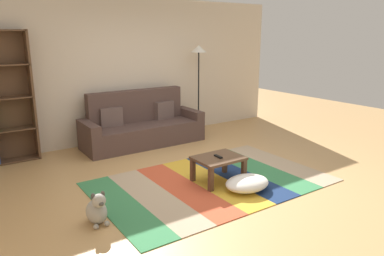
% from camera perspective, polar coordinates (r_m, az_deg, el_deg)
% --- Properties ---
extents(ground_plane, '(14.00, 14.00, 0.00)m').
position_cam_1_polar(ground_plane, '(5.41, 2.55, -7.48)').
color(ground_plane, tan).
extents(back_wall, '(6.80, 0.10, 2.70)m').
position_cam_1_polar(back_wall, '(7.25, -9.56, 8.97)').
color(back_wall, beige).
rests_on(back_wall, ground_plane).
extents(rug, '(3.20, 2.02, 0.01)m').
position_cam_1_polar(rug, '(5.18, 3.09, -8.41)').
color(rug, '#387F4C').
rests_on(rug, ground_plane).
extents(couch, '(2.26, 0.80, 1.00)m').
position_cam_1_polar(couch, '(6.92, -7.88, 0.25)').
color(couch, '#4C3833').
rests_on(couch, ground_plane).
extents(coffee_table, '(0.66, 0.50, 0.36)m').
position_cam_1_polar(coffee_table, '(5.10, 4.17, -5.27)').
color(coffee_table, '#513826').
rests_on(coffee_table, rug).
extents(pouf, '(0.63, 0.48, 0.19)m').
position_cam_1_polar(pouf, '(4.94, 8.64, -8.54)').
color(pouf, white).
rests_on(pouf, rug).
extents(dog, '(0.22, 0.35, 0.40)m').
position_cam_1_polar(dog, '(4.19, -14.67, -12.34)').
color(dog, '#9E998E').
rests_on(dog, ground_plane).
extents(standing_lamp, '(0.32, 0.32, 1.81)m').
position_cam_1_polar(standing_lamp, '(7.54, 1.06, 10.59)').
color(standing_lamp, black).
rests_on(standing_lamp, ground_plane).
extents(tv_remote, '(0.05, 0.15, 0.02)m').
position_cam_1_polar(tv_remote, '(5.07, 4.13, -4.47)').
color(tv_remote, black).
rests_on(tv_remote, coffee_table).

